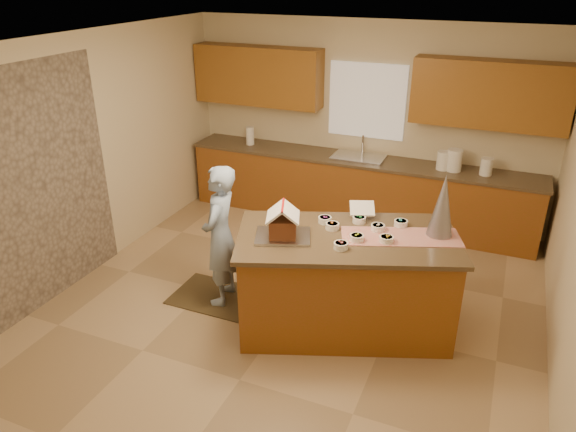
% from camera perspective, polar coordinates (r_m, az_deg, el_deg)
% --- Properties ---
extents(floor, '(5.50, 5.50, 0.00)m').
position_cam_1_polar(floor, '(5.77, 0.15, -9.98)').
color(floor, tan).
rests_on(floor, ground).
extents(ceiling, '(5.50, 5.50, 0.00)m').
position_cam_1_polar(ceiling, '(4.77, 0.19, 17.65)').
color(ceiling, silver).
rests_on(ceiling, floor).
extents(wall_back, '(5.50, 5.50, 0.00)m').
position_cam_1_polar(wall_back, '(7.61, 8.27, 9.79)').
color(wall_back, beige).
rests_on(wall_back, floor).
extents(wall_front, '(5.50, 5.50, 0.00)m').
position_cam_1_polar(wall_front, '(3.12, -20.41, -15.74)').
color(wall_front, beige).
rests_on(wall_front, floor).
extents(wall_left, '(5.50, 5.50, 0.00)m').
position_cam_1_polar(wall_left, '(6.45, -20.91, 5.62)').
color(wall_left, beige).
rests_on(wall_left, floor).
extents(stone_accent, '(0.00, 2.50, 2.50)m').
position_cam_1_polar(stone_accent, '(5.95, -25.72, 2.17)').
color(stone_accent, gray).
rests_on(stone_accent, wall_left).
extents(window_curtain, '(1.05, 0.03, 1.00)m').
position_cam_1_polar(window_curtain, '(7.51, 8.35, 11.95)').
color(window_curtain, white).
rests_on(window_curtain, wall_back).
extents(back_counter_base, '(4.80, 0.60, 0.88)m').
position_cam_1_polar(back_counter_base, '(7.62, 7.26, 2.65)').
color(back_counter_base, brown).
rests_on(back_counter_base, floor).
extents(back_counter_top, '(4.85, 0.63, 0.04)m').
position_cam_1_polar(back_counter_top, '(7.46, 7.45, 5.92)').
color(back_counter_top, brown).
rests_on(back_counter_top, back_counter_base).
extents(upper_cabinet_left, '(1.85, 0.35, 0.80)m').
position_cam_1_polar(upper_cabinet_left, '(7.84, -3.18, 14.59)').
color(upper_cabinet_left, '#955920').
rests_on(upper_cabinet_left, wall_back).
extents(upper_cabinet_right, '(1.85, 0.35, 0.80)m').
position_cam_1_polar(upper_cabinet_right, '(7.09, 20.59, 11.96)').
color(upper_cabinet_right, '#955920').
rests_on(upper_cabinet_right, wall_back).
extents(sink, '(0.70, 0.45, 0.12)m').
position_cam_1_polar(sink, '(7.46, 7.45, 5.85)').
color(sink, silver).
rests_on(sink, back_counter_top).
extents(faucet, '(0.03, 0.03, 0.28)m').
position_cam_1_polar(faucet, '(7.57, 7.90, 7.47)').
color(faucet, silver).
rests_on(faucet, back_counter_top).
extents(island_base, '(2.20, 1.62, 0.97)m').
position_cam_1_polar(island_base, '(5.33, 6.06, -7.16)').
color(island_base, brown).
rests_on(island_base, floor).
extents(island_top, '(2.31, 1.73, 0.04)m').
position_cam_1_polar(island_top, '(5.09, 6.31, -2.34)').
color(island_top, brown).
rests_on(island_top, island_base).
extents(table_runner, '(1.17, 0.75, 0.01)m').
position_cam_1_polar(table_runner, '(5.13, 11.83, -2.15)').
color(table_runner, '#AB1A0C').
rests_on(table_runner, island_top).
extents(baking_tray, '(0.60, 0.53, 0.03)m').
position_cam_1_polar(baking_tray, '(5.01, -0.54, -2.15)').
color(baking_tray, silver).
rests_on(baking_tray, island_top).
extents(cookbook, '(0.29, 0.26, 0.10)m').
position_cam_1_polar(cookbook, '(5.42, 7.84, 0.80)').
color(cookbook, white).
rests_on(cookbook, island_top).
extents(tinsel_tree, '(0.31, 0.31, 0.60)m').
position_cam_1_polar(tinsel_tree, '(5.13, 16.02, 1.06)').
color(tinsel_tree, '#AFAEBA').
rests_on(tinsel_tree, island_top).
extents(rug, '(1.03, 0.67, 0.01)m').
position_cam_1_polar(rug, '(6.02, -7.19, -8.53)').
color(rug, black).
rests_on(rug, floor).
extents(boy, '(0.45, 0.61, 1.52)m').
position_cam_1_polar(boy, '(5.61, -7.16, -2.10)').
color(boy, '#8DA5C8').
rests_on(boy, rug).
extents(canister_a, '(0.17, 0.17, 0.24)m').
position_cam_1_polar(canister_a, '(7.22, 16.11, 5.65)').
color(canister_a, white).
rests_on(canister_a, back_counter_top).
extents(canister_b, '(0.19, 0.19, 0.28)m').
position_cam_1_polar(canister_b, '(7.20, 17.18, 5.65)').
color(canister_b, white).
rests_on(canister_b, back_counter_top).
extents(canister_c, '(0.15, 0.15, 0.22)m').
position_cam_1_polar(canister_c, '(7.19, 20.23, 4.91)').
color(canister_c, white).
rests_on(canister_c, back_counter_top).
extents(paper_towel, '(0.12, 0.12, 0.26)m').
position_cam_1_polar(paper_towel, '(7.98, -4.03, 8.46)').
color(paper_towel, white).
rests_on(paper_towel, back_counter_top).
extents(gingerbread_house, '(0.39, 0.39, 0.31)m').
position_cam_1_polar(gingerbread_house, '(4.95, -0.54, -0.82)').
color(gingerbread_house, brown).
rests_on(gingerbread_house, baking_tray).
extents(candy_bowls, '(0.84, 0.79, 0.06)m').
position_cam_1_polar(candy_bowls, '(5.14, 7.60, -1.44)').
color(candy_bowls, '#FF787D').
rests_on(candy_bowls, island_top).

